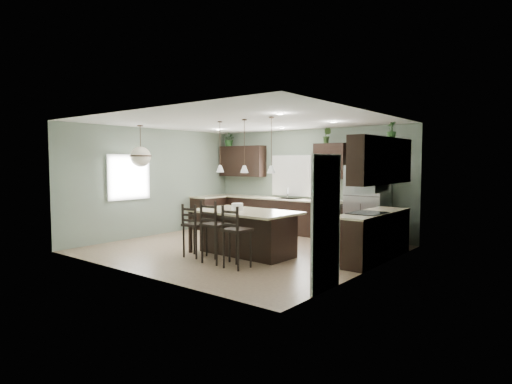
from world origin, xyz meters
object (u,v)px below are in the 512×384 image
object	(u,v)px
serving_dish	(237,207)
bar_stool_right	(237,237)
bar_stool_left	(195,230)
bar_stool_center	(216,232)
refrigerator	(367,205)
kitchen_island	(244,233)
plant_back_left	(229,139)

from	to	relation	value
serving_dish	bar_stool_right	bearing A→B (deg)	-49.24
serving_dish	bar_stool_left	distance (m)	1.01
serving_dish	bar_stool_center	distance (m)	0.98
refrigerator	bar_stool_center	size ratio (longest dim) A/B	1.53
serving_dish	bar_stool_center	world-z (taller)	bar_stool_center
bar_stool_center	bar_stool_right	world-z (taller)	bar_stool_center
refrigerator	bar_stool_left	distance (m)	4.14
serving_dish	bar_stool_right	distance (m)	1.30
refrigerator	bar_stool_center	xyz separation A→B (m)	(-1.44, -3.64, -0.32)
kitchen_island	serving_dish	world-z (taller)	serving_dish
kitchen_island	bar_stool_right	world-z (taller)	bar_stool_right
kitchen_island	bar_stool_right	bearing A→B (deg)	-55.06
kitchen_island	bar_stool_center	size ratio (longest dim) A/B	1.84
refrigerator	bar_stool_right	size ratio (longest dim) A/B	1.61
bar_stool_left	bar_stool_right	distance (m)	1.28
bar_stool_center	bar_stool_right	size ratio (longest dim) A/B	1.05
kitchen_island	serving_dish	distance (m)	0.57
bar_stool_right	plant_back_left	bearing A→B (deg)	133.56
refrigerator	serving_dish	bearing A→B (deg)	-120.93
bar_stool_left	bar_stool_right	bearing A→B (deg)	-14.11
kitchen_island	plant_back_left	xyz separation A→B (m)	(-3.08, 2.97, 2.15)
serving_dish	bar_stool_right	xyz separation A→B (m)	(0.81, -0.93, -0.42)
plant_back_left	bar_stool_left	bearing A→B (deg)	-57.13
serving_dish	plant_back_left	bearing A→B (deg)	134.14
refrigerator	bar_stool_center	world-z (taller)	refrigerator
serving_dish	plant_back_left	world-z (taller)	plant_back_left
bar_stool_left	bar_stool_right	xyz separation A→B (m)	(1.27, -0.16, 0.03)
bar_stool_left	bar_stool_right	world-z (taller)	bar_stool_right
bar_stool_center	plant_back_left	xyz separation A→B (m)	(-3.09, 3.84, 2.01)
serving_dish	plant_back_left	size ratio (longest dim) A/B	0.56
bar_stool_left	bar_stool_center	size ratio (longest dim) A/B	0.90
bar_stool_left	kitchen_island	bearing A→B (deg)	42.39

